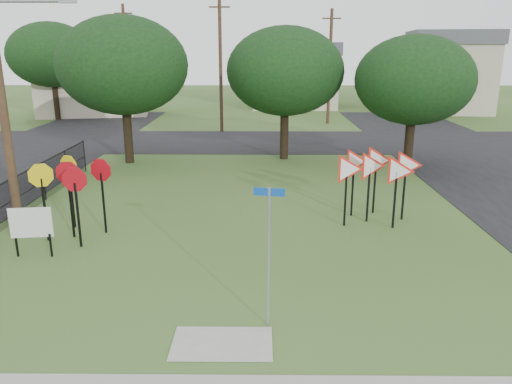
% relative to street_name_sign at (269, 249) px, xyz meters
% --- Properties ---
extents(ground, '(140.00, 140.00, 0.00)m').
position_rel_street_name_sign_xyz_m(ground, '(-0.93, 1.68, -1.74)').
color(ground, '#345720').
extents(street_far, '(60.00, 8.00, 0.02)m').
position_rel_street_name_sign_xyz_m(street_far, '(-0.93, 21.68, -1.73)').
color(street_far, black).
rests_on(street_far, ground).
extents(curb_pad, '(2.00, 1.20, 0.02)m').
position_rel_street_name_sign_xyz_m(curb_pad, '(-0.93, -0.72, -1.73)').
color(curb_pad, gray).
rests_on(curb_pad, ground).
extents(street_name_sign, '(0.62, 0.12, 3.04)m').
position_rel_street_name_sign_xyz_m(street_name_sign, '(0.00, 0.00, 0.00)').
color(street_name_sign, '#96999F').
rests_on(street_name_sign, ground).
extents(stop_sign_cluster, '(2.27, 1.90, 2.43)m').
position_rel_street_name_sign_xyz_m(stop_sign_cluster, '(-5.91, 5.15, 0.07)').
color(stop_sign_cluster, black).
rests_on(stop_sign_cluster, ground).
extents(yield_sign_cluster, '(3.16, 1.79, 2.46)m').
position_rel_street_name_sign_xyz_m(yield_sign_cluster, '(3.64, 6.78, 0.07)').
color(yield_sign_cluster, black).
rests_on(yield_sign_cluster, ground).
extents(info_board, '(1.15, 0.17, 1.44)m').
position_rel_street_name_sign_xyz_m(info_board, '(-6.56, 3.59, -0.78)').
color(info_board, black).
rests_on(info_board, ground).
extents(far_pole_a, '(1.40, 0.24, 9.00)m').
position_rel_street_name_sign_xyz_m(far_pole_a, '(-2.93, 25.68, 2.86)').
color(far_pole_a, '#493321').
rests_on(far_pole_a, ground).
extents(far_pole_b, '(1.40, 0.24, 8.50)m').
position_rel_street_name_sign_xyz_m(far_pole_b, '(5.07, 29.68, 2.61)').
color(far_pole_b, '#493321').
rests_on(far_pole_b, ground).
extents(far_pole_c, '(1.40, 0.24, 9.00)m').
position_rel_street_name_sign_xyz_m(far_pole_c, '(-10.93, 31.68, 2.86)').
color(far_pole_c, '#493321').
rests_on(far_pole_c, ground).
extents(fence_run, '(0.05, 11.55, 1.50)m').
position_rel_street_name_sign_xyz_m(fence_run, '(-8.53, 7.93, -0.95)').
color(fence_run, black).
rests_on(fence_run, ground).
extents(house_left, '(10.58, 8.88, 7.20)m').
position_rel_street_name_sign_xyz_m(house_left, '(-14.93, 35.68, 1.91)').
color(house_left, beige).
rests_on(house_left, ground).
extents(house_mid, '(8.40, 8.40, 6.20)m').
position_rel_street_name_sign_xyz_m(house_mid, '(3.07, 41.68, 1.41)').
color(house_mid, beige).
rests_on(house_mid, ground).
extents(house_right, '(8.30, 8.30, 7.20)m').
position_rel_street_name_sign_xyz_m(house_right, '(17.07, 37.68, 1.91)').
color(house_right, beige).
rests_on(house_right, ground).
extents(tree_near_left, '(6.40, 6.40, 7.27)m').
position_rel_street_name_sign_xyz_m(tree_near_left, '(-6.93, 15.68, 3.12)').
color(tree_near_left, black).
rests_on(tree_near_left, ground).
extents(tree_near_mid, '(6.00, 6.00, 6.80)m').
position_rel_street_name_sign_xyz_m(tree_near_mid, '(1.07, 16.68, 2.80)').
color(tree_near_mid, black).
rests_on(tree_near_mid, ground).
extents(tree_near_right, '(5.60, 5.60, 6.33)m').
position_rel_street_name_sign_xyz_m(tree_near_right, '(7.07, 14.68, 2.49)').
color(tree_near_right, black).
rests_on(tree_near_right, ground).
extents(tree_far_left, '(6.80, 6.80, 7.73)m').
position_rel_street_name_sign_xyz_m(tree_far_left, '(-16.93, 31.68, 3.43)').
color(tree_far_left, black).
rests_on(tree_far_left, ground).
extents(tree_far_right, '(6.00, 6.00, 6.80)m').
position_rel_street_name_sign_xyz_m(tree_far_right, '(13.07, 33.68, 2.80)').
color(tree_far_right, black).
rests_on(tree_far_right, ground).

